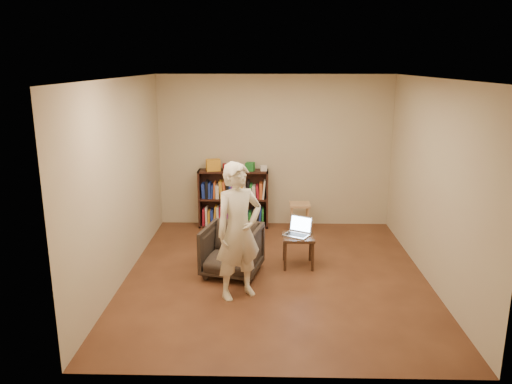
{
  "coord_description": "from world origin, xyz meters",
  "views": [
    {
      "loc": [
        -0.11,
        -6.24,
        2.79
      ],
      "look_at": [
        -0.27,
        0.35,
        1.07
      ],
      "focal_mm": 35.0,
      "sensor_mm": 36.0,
      "label": 1
    }
  ],
  "objects_px": {
    "person": "(239,231)",
    "laptop": "(298,231)",
    "armchair": "(232,250)",
    "side_table": "(298,241)",
    "stool": "(300,209)",
    "bookshelf": "(234,202)"
  },
  "relations": [
    {
      "from": "armchair",
      "to": "person",
      "type": "xyz_separation_m",
      "value": [
        0.13,
        -0.65,
        0.5
      ]
    },
    {
      "from": "stool",
      "to": "armchair",
      "type": "height_order",
      "value": "armchair"
    },
    {
      "from": "person",
      "to": "armchair",
      "type": "bearing_deg",
      "value": 68.34
    },
    {
      "from": "person",
      "to": "laptop",
      "type": "bearing_deg",
      "value": 19.28
    },
    {
      "from": "bookshelf",
      "to": "person",
      "type": "height_order",
      "value": "person"
    },
    {
      "from": "bookshelf",
      "to": "person",
      "type": "bearing_deg",
      "value": -84.73
    },
    {
      "from": "laptop",
      "to": "armchair",
      "type": "bearing_deg",
      "value": -129.5
    },
    {
      "from": "side_table",
      "to": "person",
      "type": "distance_m",
      "value": 1.32
    },
    {
      "from": "stool",
      "to": "person",
      "type": "relative_size",
      "value": 0.29
    },
    {
      "from": "stool",
      "to": "side_table",
      "type": "bearing_deg",
      "value": -94.19
    },
    {
      "from": "side_table",
      "to": "person",
      "type": "bearing_deg",
      "value": -129.03
    },
    {
      "from": "laptop",
      "to": "stool",
      "type": "bearing_deg",
      "value": 114.38
    },
    {
      "from": "stool",
      "to": "person",
      "type": "xyz_separation_m",
      "value": [
        -0.88,
        -2.44,
        0.44
      ]
    },
    {
      "from": "stool",
      "to": "armchair",
      "type": "bearing_deg",
      "value": -119.57
    },
    {
      "from": "bookshelf",
      "to": "armchair",
      "type": "bearing_deg",
      "value": -86.72
    },
    {
      "from": "stool",
      "to": "side_table",
      "type": "xyz_separation_m",
      "value": [
        -0.11,
        -1.48,
        -0.03
      ]
    },
    {
      "from": "bookshelf",
      "to": "side_table",
      "type": "xyz_separation_m",
      "value": [
        1.03,
        -1.75,
        -0.07
      ]
    },
    {
      "from": "stool",
      "to": "person",
      "type": "distance_m",
      "value": 2.63
    },
    {
      "from": "bookshelf",
      "to": "laptop",
      "type": "bearing_deg",
      "value": -58.92
    },
    {
      "from": "bookshelf",
      "to": "person",
      "type": "xyz_separation_m",
      "value": [
        0.25,
        -2.71,
        0.4
      ]
    },
    {
      "from": "armchair",
      "to": "laptop",
      "type": "relative_size",
      "value": 1.71
    },
    {
      "from": "person",
      "to": "side_table",
      "type": "bearing_deg",
      "value": 17.81
    }
  ]
}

